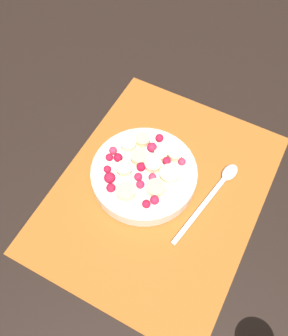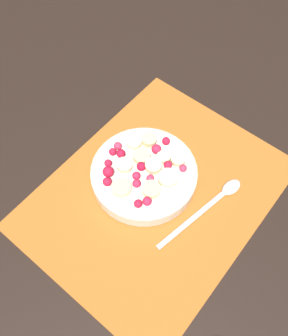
{
  "view_description": "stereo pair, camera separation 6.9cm",
  "coord_description": "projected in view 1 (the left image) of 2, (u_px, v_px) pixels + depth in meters",
  "views": [
    {
      "loc": [
        0.3,
        0.13,
        0.64
      ],
      "look_at": [
        -0.01,
        -0.04,
        0.05
      ],
      "focal_mm": 40.0,
      "sensor_mm": 36.0,
      "label": 1
    },
    {
      "loc": [
        0.26,
        0.18,
        0.64
      ],
      "look_at": [
        -0.01,
        -0.04,
        0.05
      ],
      "focal_mm": 40.0,
      "sensor_mm": 36.0,
      "label": 2
    }
  ],
  "objects": [
    {
      "name": "placemat",
      "position": [
        159.0,
        191.0,
        0.71
      ],
      "size": [
        0.47,
        0.37,
        0.01
      ],
      "color": "#B26023",
      "rests_on": "ground_plane"
    },
    {
      "name": "ground_plane",
      "position": [
        159.0,
        192.0,
        0.71
      ],
      "size": [
        3.0,
        3.0,
        0.0
      ],
      "primitive_type": "plane",
      "color": "black"
    },
    {
      "name": "fruit_bowl",
      "position": [
        144.0,
        173.0,
        0.7
      ],
      "size": [
        0.2,
        0.2,
        0.05
      ],
      "color": "silver",
      "rests_on": "placemat"
    },
    {
      "name": "spoon",
      "position": [
        217.0,
        188.0,
        0.71
      ],
      "size": [
        0.21,
        0.06,
        0.01
      ],
      "rotation": [
        0.0,
        0.0,
        2.95
      ],
      "color": "silver",
      "rests_on": "placemat"
    }
  ]
}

